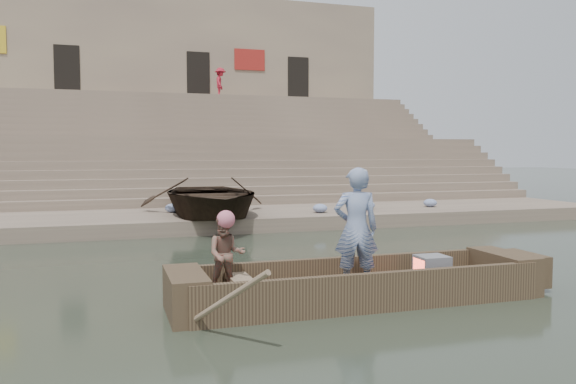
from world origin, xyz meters
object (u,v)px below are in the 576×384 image
rowing_man (226,255)px  beached_rowboat (210,196)px  main_rowboat (359,294)px  standing_man (356,229)px  pedestrian (220,83)px  television (431,269)px

rowing_man → beached_rowboat: (1.20, 8.37, 0.17)m
rowing_man → beached_rowboat: size_ratio=0.21×
main_rowboat → beached_rowboat: bearing=95.0°
main_rowboat → beached_rowboat: size_ratio=0.94×
standing_man → pedestrian: 24.84m
standing_man → beached_rowboat: bearing=-72.4°
television → beached_rowboat: size_ratio=0.09×
main_rowboat → beached_rowboat: (-0.75, 8.56, 0.84)m
standing_man → beached_rowboat: (-0.65, 8.67, -0.16)m
standing_man → beached_rowboat: standing_man is taller
standing_man → television: size_ratio=3.87×
main_rowboat → pedestrian: pedestrian is taller
main_rowboat → television: television is taller
standing_man → television: (1.32, 0.11, -0.69)m
main_rowboat → rowing_man: (-1.96, 0.18, 0.67)m
standing_man → rowing_man: standing_man is taller
pedestrian → rowing_man: bearing=-175.5°
rowing_man → main_rowboat: bearing=3.5°
main_rowboat → pedestrian: 24.94m
rowing_man → beached_rowboat: beached_rowboat is taller
standing_man → television: standing_man is taller
main_rowboat → standing_man: 1.01m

